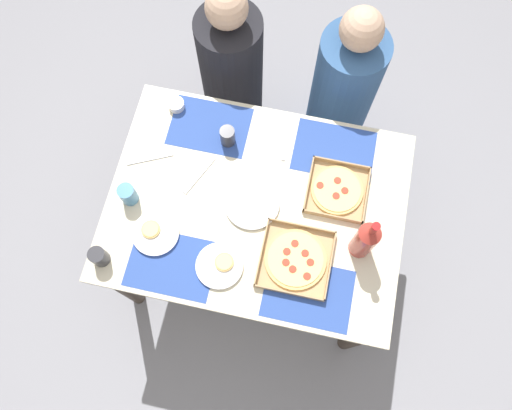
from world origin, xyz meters
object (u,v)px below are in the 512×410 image
soda_bottle (365,240)px  cup_spare (99,257)px  cup_clear_left (228,136)px  plate_near_right (155,233)px  diner_left_seat (232,80)px  pizza_box_corner_right (337,190)px  condiment_bowl (176,105)px  pizza_box_corner_left (295,259)px  plate_far_left (220,265)px  plate_near_left (252,204)px  cup_red (128,194)px  diner_right_seat (340,100)px

soda_bottle → cup_spare: (-1.04, -0.28, -0.09)m
cup_clear_left → plate_near_right: bearing=-112.4°
cup_spare → diner_left_seat: diner_left_seat is taller
cup_spare → cup_clear_left: size_ratio=0.93×
pizza_box_corner_right → diner_left_seat: (-0.62, 0.60, -0.25)m
condiment_bowl → cup_clear_left: bearing=-23.7°
soda_bottle → cup_spare: soda_bottle is taller
pizza_box_corner_left → plate_near_right: (-0.60, -0.01, -0.00)m
plate_far_left → pizza_box_corner_left: bearing=16.8°
soda_bottle → plate_near_right: bearing=-171.9°
plate_near_right → condiment_bowl: 0.61m
soda_bottle → plate_near_left: bearing=169.1°
cup_red → condiment_bowl: cup_red is taller
pizza_box_corner_right → diner_right_seat: (-0.04, 0.60, -0.25)m
plate_near_left → plate_near_right: bearing=-150.0°
cup_spare → soda_bottle: bearing=14.8°
plate_far_left → cup_clear_left: size_ratio=2.02×
plate_near_right → diner_right_seat: bearing=54.6°
pizza_box_corner_left → plate_near_left: size_ratio=1.23×
cup_red → cup_clear_left: 0.50m
cup_red → plate_far_left: bearing=-24.7°
pizza_box_corner_right → plate_near_left: pizza_box_corner_right is taller
cup_spare → diner_right_seat: diner_right_seat is taller
plate_near_right → diner_left_seat: (0.10, 0.95, -0.25)m
diner_left_seat → condiment_bowl: bearing=-116.8°
pizza_box_corner_right → diner_left_seat: 0.90m
pizza_box_corner_left → cup_clear_left: 0.62m
pizza_box_corner_left → pizza_box_corner_right: 0.36m
plate_near_left → diner_right_seat: (0.31, 0.74, -0.24)m
cup_clear_left → diner_right_seat: bearing=44.3°
cup_clear_left → diner_left_seat: 0.56m
plate_near_left → diner_left_seat: bearing=110.1°
pizza_box_corner_right → plate_near_left: size_ratio=1.08×
diner_left_seat → pizza_box_corner_left: bearing=-62.0°
plate_far_left → diner_right_seat: bearing=69.9°
pizza_box_corner_right → plate_far_left: size_ratio=1.31×
plate_near_right → soda_bottle: (0.85, 0.12, 0.12)m
plate_near_left → diner_right_seat: size_ratio=0.20×
plate_far_left → condiment_bowl: 0.78m
pizza_box_corner_left → cup_spare: size_ratio=3.20×
pizza_box_corner_right → condiment_bowl: size_ratio=3.43×
soda_bottle → diner_right_seat: (-0.17, 0.83, -0.37)m
plate_near_left → soda_bottle: size_ratio=0.74×
plate_near_left → diner_left_seat: size_ratio=0.20×
plate_near_left → diner_right_seat: 0.84m
plate_near_right → plate_near_left: size_ratio=0.83×
pizza_box_corner_right → cup_spare: 1.04m
pizza_box_corner_left → soda_bottle: soda_bottle is taller
pizza_box_corner_right → cup_spare: size_ratio=2.83×
cup_red → diner_left_seat: size_ratio=0.09×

